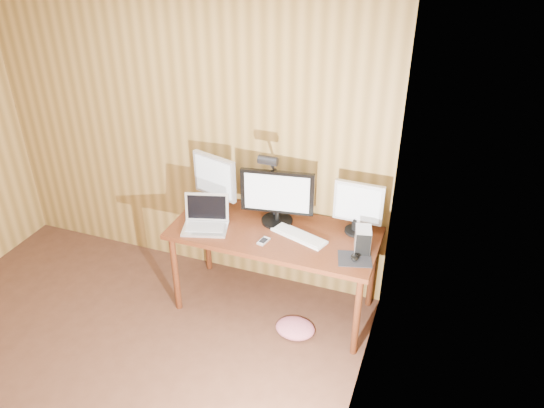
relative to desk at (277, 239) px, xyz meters
The scene contains 14 objects.
room_shell 2.04m from the desk, 118.65° to the right, with size 4.00×4.00×4.00m.
desk is the anchor object (origin of this frame).
monitor_center 0.36m from the desk, 111.55° to the left, with size 0.57×0.25×0.45m.
monitor_left 0.69m from the desk, 169.20° to the left, with size 0.41×0.19×0.46m.
monitor_right 0.70m from the desk, 12.54° to the left, with size 0.37×0.18×0.42m.
laptop 0.58m from the desk, 160.90° to the right, with size 0.40×0.35×0.25m.
keyboard 0.26m from the desk, 21.83° to the right, with size 0.46×0.27×0.02m.
mousepad 0.71m from the desk, 18.23° to the right, with size 0.24×0.19×0.00m, color black.
mouse 0.71m from the desk, 18.23° to the right, with size 0.06×0.10×0.03m, color black.
hard_drive 0.72m from the desk, ahead, with size 0.14×0.18×0.18m.
phone 0.27m from the desk, 96.15° to the right, with size 0.08×0.12×0.02m.
speaker 0.63m from the desk, 13.34° to the left, with size 0.05×0.05×0.13m, color black.
desk_lamp 0.52m from the desk, 141.33° to the left, with size 0.15×0.21×0.63m.
fabric_pile 0.71m from the desk, 50.20° to the right, with size 0.31×0.26×0.10m, color #C35E71, non-canonical shape.
Camera 1 is at (2.08, -1.58, 2.99)m, focal length 35.00 mm.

